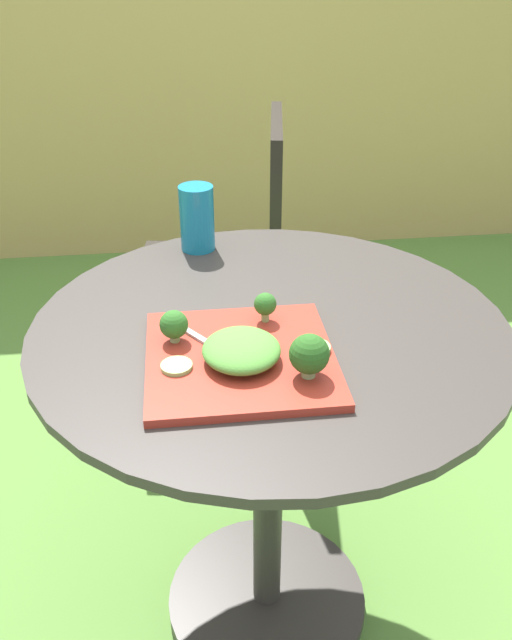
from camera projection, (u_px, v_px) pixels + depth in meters
ground_plane at (267, 605)px, 1.51m from camera, size 12.00×12.00×0.00m
bamboo_fence at (206, 91)px, 2.86m from camera, size 8.00×0.08×1.46m
patio_table at (268, 456)px, 1.28m from camera, size 0.82×0.82×0.75m
patio_chair at (237, 248)px, 1.93m from camera, size 0.50×0.50×0.90m
salad_plate at (240, 358)px, 1.02m from camera, size 0.29×0.29×0.01m
drinking_glass at (197, 222)px, 1.35m from camera, size 0.07×0.07×0.14m
fork at (212, 346)px, 1.03m from camera, size 0.11×0.13×0.00m
lettuce_mound at (241, 350)px, 0.99m from camera, size 0.12×0.13×0.04m
broccoli_floret_0 at (265, 305)px, 1.08m from camera, size 0.04×0.04×0.05m
broccoli_floret_1 at (309, 354)px, 0.94m from camera, size 0.06×0.06×0.07m
broccoli_floret_2 at (174, 325)px, 1.03m from camera, size 0.05×0.05×0.05m
cucumber_slice_0 at (314, 348)px, 1.02m from camera, size 0.05×0.05×0.01m
cucumber_slice_1 at (177, 366)px, 0.98m from camera, size 0.05×0.05×0.01m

